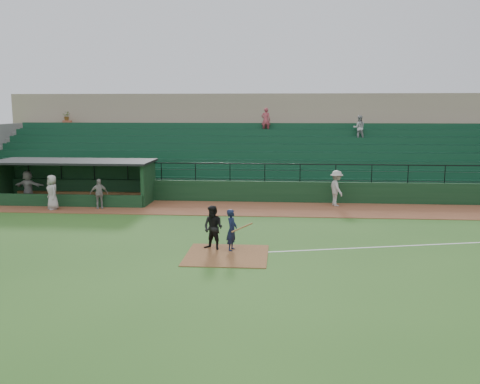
{
  "coord_description": "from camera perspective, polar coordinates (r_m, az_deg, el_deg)",
  "views": [
    {
      "loc": [
        2.0,
        -19.54,
        5.38
      ],
      "look_at": [
        0.0,
        5.0,
        1.4
      ],
      "focal_mm": 39.31,
      "sensor_mm": 36.0,
      "label": 1
    }
  ],
  "objects": [
    {
      "name": "home_plate_dirt",
      "position": [
        19.4,
        -1.45,
        -6.87
      ],
      "size": [
        3.0,
        3.0,
        0.03
      ],
      "primitive_type": "cube",
      "color": "brown",
      "rests_on": "ground"
    },
    {
      "name": "dugout_player_b",
      "position": [
        29.43,
        -19.7,
        -0.02
      ],
      "size": [
        1.03,
        1.06,
        1.83
      ],
      "primitive_type": "imported",
      "rotation": [
        0.0,
        0.0,
        -0.85
      ],
      "color": "#A9A29E",
      "rests_on": "warning_track"
    },
    {
      "name": "stadium_structure",
      "position": [
        36.19,
        1.48,
        4.3
      ],
      "size": [
        38.0,
        13.08,
        6.4
      ],
      "color": "#103218",
      "rests_on": "ground"
    },
    {
      "name": "umpire",
      "position": [
        20.0,
        -2.92,
        -3.92
      ],
      "size": [
        1.03,
        0.94,
        1.7
      ],
      "primitive_type": "imported",
      "rotation": [
        0.0,
        0.0,
        -0.45
      ],
      "color": "black",
      "rests_on": "ground"
    },
    {
      "name": "dugout_player_c",
      "position": [
        31.9,
        -22.01,
        0.53
      ],
      "size": [
        1.74,
        0.64,
        1.85
      ],
      "primitive_type": "imported",
      "rotation": [
        0.0,
        0.0,
        3.09
      ],
      "color": "gray",
      "rests_on": "warning_track"
    },
    {
      "name": "warning_track",
      "position": [
        28.13,
        0.5,
        -1.81
      ],
      "size": [
        40.0,
        4.0,
        0.03
      ],
      "primitive_type": "cube",
      "color": "brown",
      "rests_on": "ground"
    },
    {
      "name": "runner",
      "position": [
        29.16,
        10.43,
        0.41
      ],
      "size": [
        1.06,
        1.42,
        1.96
      ],
      "primitive_type": "imported",
      "rotation": [
        0.0,
        0.0,
        1.87
      ],
      "color": "#A8A49D",
      "rests_on": "warning_track"
    },
    {
      "name": "dugout",
      "position": [
        31.64,
        -17.19,
        1.42
      ],
      "size": [
        8.9,
        3.2,
        2.42
      ],
      "color": "#103218",
      "rests_on": "ground"
    },
    {
      "name": "foul_line",
      "position": [
        22.25,
        20.24,
        -5.38
      ],
      "size": [
        17.49,
        4.44,
        0.01
      ],
      "primitive_type": "cube",
      "rotation": [
        0.0,
        0.0,
        0.24
      ],
      "color": "white",
      "rests_on": "ground"
    },
    {
      "name": "ground",
      "position": [
        20.37,
        -1.15,
        -6.14
      ],
      "size": [
        90.0,
        90.0,
        0.0
      ],
      "primitive_type": "plane",
      "color": "#2A561B",
      "rests_on": "ground"
    },
    {
      "name": "batter_at_plate",
      "position": [
        19.85,
        -0.89,
        -4.16
      ],
      "size": [
        1.04,
        0.69,
        1.6
      ],
      "color": "#101732",
      "rests_on": "ground"
    },
    {
      "name": "dugout_player_a",
      "position": [
        29.01,
        -15.06,
        -0.16
      ],
      "size": [
        1.01,
        0.7,
        1.6
      ],
      "primitive_type": "imported",
      "rotation": [
        0.0,
        0.0,
        0.37
      ],
      "color": "#9B9691",
      "rests_on": "warning_track"
    }
  ]
}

